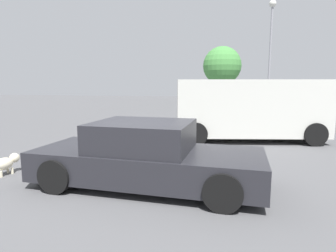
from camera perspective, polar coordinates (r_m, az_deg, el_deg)
The scene contains 6 objects.
ground_plane at distance 6.07m, azimuth -6.10°, elevation -10.75°, with size 80.00×80.00×0.00m, color #515154.
sedan_foreground at distance 5.58m, azimuth -4.37°, elevation -6.19°, with size 4.52×2.05×1.27m.
dog at distance 7.25m, azimuth -29.91°, elevation -6.45°, with size 0.35×0.69×0.44m.
van_white at distance 10.40m, azimuth 15.95°, elevation 3.55°, with size 5.32×2.91×2.14m.
light_post_near at distance 19.93m, azimuth 20.09°, elevation 16.11°, with size 0.44×0.44×7.21m.
tree_back_center at distance 30.16m, azimuth 10.88°, elevation 11.89°, with size 3.91×3.91×5.82m.
Camera 1 is at (1.75, -5.46, 1.99)m, focal length 30.13 mm.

